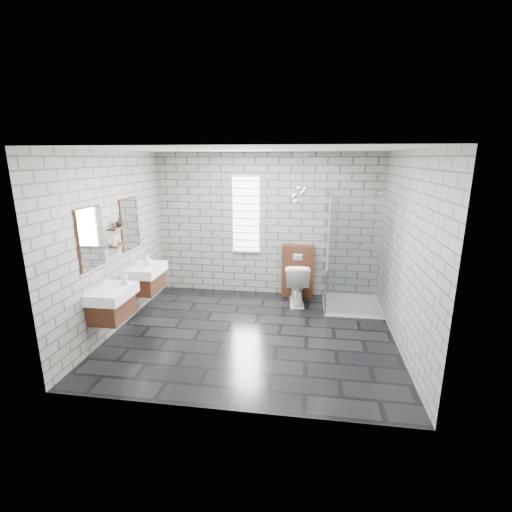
% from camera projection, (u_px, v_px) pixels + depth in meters
% --- Properties ---
extents(floor, '(4.20, 3.60, 0.02)m').
position_uv_depth(floor, '(252.00, 334.00, 5.65)').
color(floor, black).
rests_on(floor, ground).
extents(ceiling, '(4.20, 3.60, 0.02)m').
position_uv_depth(ceiling, '(252.00, 148.00, 4.95)').
color(ceiling, white).
rests_on(ceiling, wall_back).
extents(wall_back, '(4.20, 0.02, 2.70)m').
position_uv_depth(wall_back, '(267.00, 225.00, 7.03)').
color(wall_back, gray).
rests_on(wall_back, floor).
extents(wall_front, '(4.20, 0.02, 2.70)m').
position_uv_depth(wall_front, '(223.00, 291.00, 3.57)').
color(wall_front, gray).
rests_on(wall_front, floor).
extents(wall_left, '(0.02, 3.60, 2.70)m').
position_uv_depth(wall_left, '(114.00, 242.00, 5.60)').
color(wall_left, gray).
rests_on(wall_left, floor).
extents(wall_right, '(0.02, 3.60, 2.70)m').
position_uv_depth(wall_right, '(406.00, 253.00, 5.00)').
color(wall_right, gray).
rests_on(wall_right, floor).
extents(vanity_left, '(0.47, 0.70, 1.57)m').
position_uv_depth(vanity_left, '(109.00, 295.00, 5.13)').
color(vanity_left, '#492616').
rests_on(vanity_left, wall_left).
extents(vanity_right, '(0.47, 0.70, 1.57)m').
position_uv_depth(vanity_right, '(144.00, 271.00, 6.20)').
color(vanity_right, '#492616').
rests_on(vanity_right, wall_left).
extents(shelf_lower, '(0.14, 0.30, 0.03)m').
position_uv_depth(shelf_lower, '(118.00, 245.00, 5.55)').
color(shelf_lower, '#492616').
rests_on(shelf_lower, wall_left).
extents(shelf_upper, '(0.14, 0.30, 0.03)m').
position_uv_depth(shelf_upper, '(116.00, 228.00, 5.48)').
color(shelf_upper, '#492616').
rests_on(shelf_upper, wall_left).
extents(window, '(0.56, 0.05, 1.48)m').
position_uv_depth(window, '(246.00, 214.00, 7.01)').
color(window, white).
rests_on(window, wall_back).
extents(cistern_panel, '(0.60, 0.20, 1.00)m').
position_uv_depth(cistern_panel, '(298.00, 271.00, 7.06)').
color(cistern_panel, '#492616').
rests_on(cistern_panel, floor).
extents(flush_plate, '(0.18, 0.01, 0.12)m').
position_uv_depth(flush_plate, '(298.00, 257.00, 6.88)').
color(flush_plate, silver).
rests_on(flush_plate, cistern_panel).
extents(shower_enclosure, '(1.00, 1.00, 2.03)m').
position_uv_depth(shower_enclosure, '(348.00, 282.00, 6.44)').
color(shower_enclosure, white).
rests_on(shower_enclosure, floor).
extents(pendant_cluster, '(0.26, 0.23, 0.89)m').
position_uv_depth(pendant_cluster, '(300.00, 193.00, 6.35)').
color(pendant_cluster, silver).
rests_on(pendant_cluster, ceiling).
extents(toilet, '(0.48, 0.78, 0.77)m').
position_uv_depth(toilet, '(297.00, 283.00, 6.74)').
color(toilet, white).
rests_on(toilet, floor).
extents(soap_bottle_a, '(0.11, 0.11, 0.20)m').
position_uv_depth(soap_bottle_a, '(124.00, 278.00, 5.24)').
color(soap_bottle_a, '#B2B2B2').
rests_on(soap_bottle_a, vanity_left).
extents(soap_bottle_b, '(0.14, 0.14, 0.18)m').
position_uv_depth(soap_bottle_b, '(148.00, 260.00, 6.16)').
color(soap_bottle_b, '#B2B2B2').
rests_on(soap_bottle_b, vanity_right).
extents(soap_bottle_c, '(0.10, 0.10, 0.19)m').
position_uv_depth(soap_bottle_c, '(114.00, 240.00, 5.41)').
color(soap_bottle_c, '#B2B2B2').
rests_on(soap_bottle_c, shelf_lower).
extents(vase, '(0.12, 0.12, 0.12)m').
position_uv_depth(vase, '(119.00, 222.00, 5.54)').
color(vase, '#B2B2B2').
rests_on(vase, shelf_upper).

